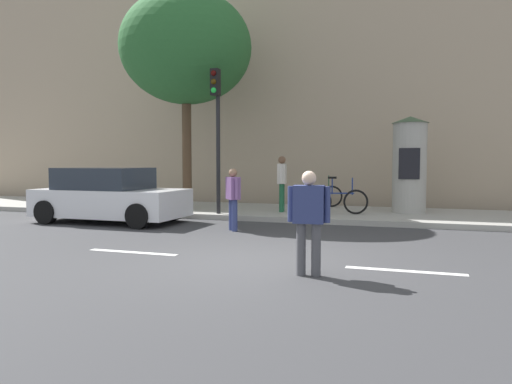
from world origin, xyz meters
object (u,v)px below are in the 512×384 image
pedestrian_in_dark_shirt (282,179)px  bicycle_upright (337,201)px  poster_column (409,164)px  bicycle_leaning (316,195)px  parked_car_blue (109,196)px  pedestrian_with_bag (233,195)px  traffic_light (217,117)px  street_tree (186,48)px  pedestrian_near_pole (309,214)px

pedestrian_in_dark_shirt → bicycle_upright: pedestrian_in_dark_shirt is taller
poster_column → bicycle_leaning: poster_column is taller
parked_car_blue → pedestrian_with_bag: bearing=-6.5°
pedestrian_with_bag → bicycle_leaning: bearing=78.9°
traffic_light → pedestrian_in_dark_shirt: 2.72m
pedestrian_in_dark_shirt → street_tree: bearing=178.7°
parked_car_blue → bicycle_upright: bearing=24.2°
pedestrian_near_pole → bicycle_upright: 7.03m
bicycle_leaning → street_tree: bearing=-155.1°
street_tree → pedestrian_with_bag: (2.89, -3.32, -4.43)m
street_tree → poster_column: bearing=7.3°
traffic_light → bicycle_leaning: 4.54m
pedestrian_with_bag → bicycle_upright: size_ratio=0.88×
street_tree → bicycle_upright: street_tree is taller
street_tree → traffic_light: bearing=-38.5°
poster_column → pedestrian_near_pole: (-1.30, -8.11, -0.69)m
bicycle_upright → poster_column: bearing=29.8°
bicycle_upright → traffic_light: bearing=-163.0°
pedestrian_in_dark_shirt → parked_car_blue: bearing=-146.0°
pedestrian_near_pole → parked_car_blue: 7.85m
street_tree → bicycle_leaning: size_ratio=3.98×
poster_column → street_tree: size_ratio=0.41×
pedestrian_with_bag → pedestrian_in_dark_shirt: (0.33, 3.24, 0.27)m
pedestrian_in_dark_shirt → bicycle_leaning: pedestrian_in_dark_shirt is taller
parked_car_blue → pedestrian_near_pole: bearing=-33.7°
pedestrian_near_pole → parked_car_blue: pedestrian_near_pole is taller
bicycle_upright → parked_car_blue: bearing=-155.8°
pedestrian_with_bag → parked_car_blue: size_ratio=0.37×
pedestrian_near_pole → pedestrian_in_dark_shirt: (-2.37, 7.16, 0.23)m
traffic_light → pedestrian_with_bag: 3.21m
poster_column → street_tree: street_tree is taller
poster_column → street_tree: bearing=-172.7°
traffic_light → parked_car_blue: traffic_light is taller
traffic_light → street_tree: 3.10m
pedestrian_with_bag → parked_car_blue: (-3.83, 0.44, -0.15)m
poster_column → bicycle_upright: poster_column is taller
traffic_light → bicycle_upright: (3.35, 1.02, -2.42)m
traffic_light → bicycle_leaning: (2.31, 3.07, -2.42)m
street_tree → parked_car_blue: street_tree is taller
traffic_light → street_tree: (-1.59, 1.26, 2.34)m
bicycle_upright → pedestrian_in_dark_shirt: bearing=174.5°
pedestrian_near_pole → pedestrian_in_dark_shirt: size_ratio=0.91×
pedestrian_near_pole → bicycle_leaning: (-1.69, 9.04, -0.38)m
poster_column → pedestrian_with_bag: size_ratio=1.90×
traffic_light → pedestrian_near_pole: 7.47m
traffic_light → bicycle_upright: bearing=17.0°
pedestrian_in_dark_shirt → traffic_light: bearing=-144.0°
traffic_light → bicycle_leaning: bearing=53.1°
pedestrian_near_pole → parked_car_blue: (-6.53, 4.35, -0.19)m
street_tree → pedestrian_with_bag: 6.24m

